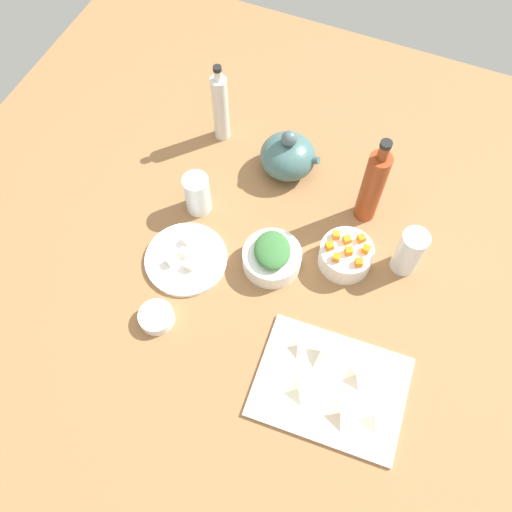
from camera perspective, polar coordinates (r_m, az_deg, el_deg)
tabletop at (r=139.84cm, az=-0.00°, el=-1.26°), size 190.00×190.00×3.00cm
cutting_board at (r=127.72cm, az=7.97°, el=-13.68°), size 35.69×27.69×1.00cm
plate_tofu at (r=139.87cm, az=-7.48°, el=-0.31°), size 21.51×21.51×1.20cm
bowl_greens at (r=136.41cm, az=1.71°, el=-0.26°), size 15.11×15.11×5.42cm
bowl_carrots at (r=138.05cm, az=9.57°, el=0.04°), size 13.71×13.71×6.48cm
bowl_small_side at (r=132.99cm, az=-10.60°, el=-6.46°), size 8.69×8.69×3.16cm
teapot at (r=151.03cm, az=3.45°, el=10.66°), size 17.17×15.45×15.23cm
bottle_0 at (r=155.42cm, az=-3.83°, el=15.56°), size 4.63×4.63×25.88cm
bottle_1 at (r=139.40cm, az=12.36°, el=7.29°), size 5.75×5.75×29.32cm
drinking_glass_0 at (r=143.47cm, az=-6.30°, el=6.62°), size 6.95×6.95×12.37cm
drinking_glass_1 at (r=137.61cm, az=16.09°, el=0.45°), size 6.78×6.78×14.29cm
carrot_cube_0 at (r=132.67cm, az=8.61°, el=-0.16°), size 2.00×2.00×1.80cm
carrot_cube_1 at (r=135.58cm, az=9.69°, el=1.73°), size 2.54×2.54×1.80cm
carrot_cube_2 at (r=134.04cm, az=9.89°, el=0.53°), size 2.41×2.41×1.80cm
carrot_cube_3 at (r=135.10cm, az=11.69°, el=0.72°), size 2.03×2.03×1.80cm
carrot_cube_4 at (r=133.98cm, az=7.87°, el=1.05°), size 2.54×2.54×1.80cm
carrot_cube_5 at (r=132.96cm, az=10.96°, el=-0.68°), size 2.31×2.31×1.80cm
carrot_cube_6 at (r=135.84cm, az=8.58°, el=2.23°), size 2.31×2.31×1.80cm
carrot_cube_7 at (r=136.43cm, az=11.20°, el=1.86°), size 2.54×2.54×1.80cm
chopped_greens_mound at (r=132.52cm, az=1.76°, el=0.64°), size 12.85×13.87×3.45cm
tofu_cube_0 at (r=138.82cm, az=-7.52°, el=0.36°), size 2.68×2.68×2.20cm
tofu_cube_1 at (r=138.23cm, az=-9.09°, el=-0.51°), size 2.94×2.94×2.20cm
tofu_cube_2 at (r=140.64cm, az=-7.39°, el=1.71°), size 2.56×2.56×2.20cm
tofu_cube_3 at (r=136.93cm, az=-7.10°, el=-1.00°), size 2.31×2.31×2.20cm
dumpling_0 at (r=124.53cm, az=8.96°, el=-16.38°), size 6.68×6.69×2.91cm
dumpling_1 at (r=127.30cm, az=10.58°, el=-12.52°), size 6.43×6.41×2.78cm
dumpling_2 at (r=125.02cm, az=4.54°, el=-14.09°), size 6.73×6.69×2.34cm
dumpling_3 at (r=127.52cm, az=6.86°, el=-10.27°), size 5.63×5.51×3.14cm
dumpling_4 at (r=126.24cm, az=12.57°, el=-16.47°), size 7.59×7.34×2.03cm
dumpling_5 at (r=128.03cm, az=4.45°, el=-9.63°), size 4.80×5.06×2.14cm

